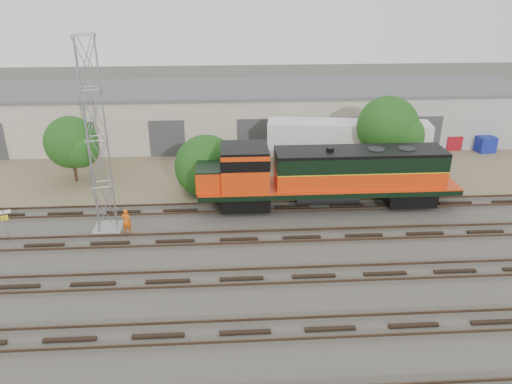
{
  "coord_description": "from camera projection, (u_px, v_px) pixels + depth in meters",
  "views": [
    {
      "loc": [
        -0.68,
        -26.18,
        15.23
      ],
      "look_at": [
        1.24,
        4.0,
        2.2
      ],
      "focal_mm": 35.0,
      "sensor_mm": 36.0,
      "label": 1
    }
  ],
  "objects": [
    {
      "name": "semi_trailer",
      "position": [
        351.0,
        140.0,
        42.2
      ],
      "size": [
        13.72,
        4.55,
        4.15
      ],
      "rotation": [
        0.0,
        0.0,
        -0.14
      ],
      "color": "white",
      "rests_on": "ground"
    },
    {
      "name": "dirt_strip",
      "position": [
        234.0,
        166.0,
        43.81
      ],
      "size": [
        80.0,
        16.0,
        0.02
      ],
      "primitive_type": "cube",
      "color": "#726047",
      "rests_on": "ground"
    },
    {
      "name": "tree_east",
      "position": [
        391.0,
        129.0,
        39.87
      ],
      "size": [
        5.2,
        4.95,
        6.69
      ],
      "color": "#382619",
      "rests_on": "ground"
    },
    {
      "name": "warehouse",
      "position": [
        232.0,
        114.0,
        50.07
      ],
      "size": [
        58.4,
        10.4,
        5.3
      ],
      "color": "beige",
      "rests_on": "ground"
    },
    {
      "name": "dumpster_red",
      "position": [
        451.0,
        142.0,
        47.96
      ],
      "size": [
        1.59,
        1.5,
        1.4
      ],
      "primitive_type": "cube",
      "rotation": [
        0.0,
        0.0,
        0.07
      ],
      "color": "maroon",
      "rests_on": "ground"
    },
    {
      "name": "tracks",
      "position": [
        242.0,
        279.0,
        27.28
      ],
      "size": [
        80.0,
        20.4,
        0.28
      ],
      "color": "black",
      "rests_on": "ground"
    },
    {
      "name": "locomotive",
      "position": [
        324.0,
        175.0,
        34.92
      ],
      "size": [
        18.35,
        3.22,
        4.41
      ],
      "color": "black",
      "rests_on": "tracks"
    },
    {
      "name": "dumpster_blue",
      "position": [
        485.0,
        144.0,
        47.15
      ],
      "size": [
        1.76,
        1.68,
        1.5
      ],
      "primitive_type": "cube",
      "rotation": [
        0.0,
        0.0,
        0.12
      ],
      "color": "navy",
      "rests_on": "ground"
    },
    {
      "name": "ground",
      "position": [
        240.0,
        252.0,
        30.06
      ],
      "size": [
        140.0,
        140.0,
        0.0
      ],
      "primitive_type": "plane",
      "color": "#47423A",
      "rests_on": "ground"
    },
    {
      "name": "worker",
      "position": [
        127.0,
        221.0,
        32.02
      ],
      "size": [
        0.66,
        0.46,
        1.7
      ],
      "primitive_type": "imported",
      "rotation": [
        0.0,
        0.0,
        3.04
      ],
      "color": "#F15C0D",
      "rests_on": "ground"
    },
    {
      "name": "tree_west",
      "position": [
        73.0,
        144.0,
        39.15
      ],
      "size": [
        4.31,
        4.11,
        5.38
      ],
      "color": "#382619",
      "rests_on": "ground"
    },
    {
      "name": "signal_tower",
      "position": [
        98.0,
        142.0,
        30.43
      ],
      "size": [
        1.81,
        1.81,
        12.29
      ],
      "rotation": [
        0.0,
        0.0,
        0.23
      ],
      "color": "gray",
      "rests_on": "ground"
    },
    {
      "name": "tree_mid",
      "position": [
        209.0,
        169.0,
        37.57
      ],
      "size": [
        5.02,
        4.79,
        4.79
      ],
      "color": "#382619",
      "rests_on": "ground"
    },
    {
      "name": "sign_post",
      "position": [
        5.0,
        219.0,
        30.8
      ],
      "size": [
        0.81,
        0.39,
        2.12
      ],
      "color": "gray",
      "rests_on": "ground"
    }
  ]
}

